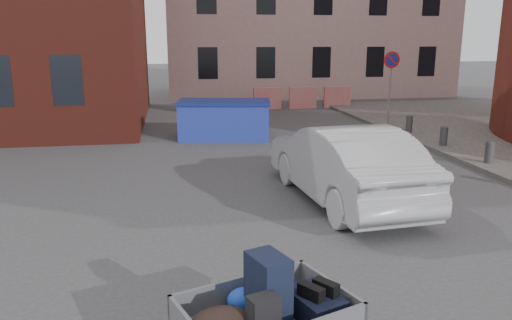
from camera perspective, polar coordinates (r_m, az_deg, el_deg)
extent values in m
plane|color=#38383A|center=(8.67, 4.30, -8.11)|extent=(120.00, 120.00, 0.00)
cylinder|color=gray|center=(19.15, 15.04, 7.86)|extent=(0.07, 0.07, 2.60)
cylinder|color=red|center=(19.06, 15.26, 10.99)|extent=(0.60, 0.03, 0.60)
cylinder|color=navy|center=(19.04, 15.29, 10.98)|extent=(0.44, 0.03, 0.44)
cylinder|color=#3A3A3D|center=(14.06, 25.13, 0.81)|extent=(0.22, 0.22, 0.55)
cylinder|color=#3A3A3D|center=(15.87, 20.66, 2.57)|extent=(0.22, 0.22, 0.55)
cylinder|color=#3A3A3D|center=(17.76, 17.11, 3.95)|extent=(0.22, 0.22, 0.55)
cube|color=red|center=(23.40, 1.31, 7.03)|extent=(1.30, 0.18, 1.00)
cube|color=red|center=(23.79, 5.36, 7.09)|extent=(1.30, 0.18, 1.00)
cube|color=red|center=(24.29, 9.26, 7.10)|extent=(1.30, 0.18, 1.00)
cube|color=slate|center=(5.44, 8.48, -14.74)|extent=(0.41, 1.05, 0.28)
cube|color=slate|center=(5.45, -1.79, -14.53)|extent=(1.52, 0.58, 0.28)
cube|color=slate|center=(5.85, -3.54, -15.09)|extent=(0.31, 0.69, 0.06)
cube|color=#151B32|center=(5.00, 1.39, -14.53)|extent=(0.44, 0.53, 0.70)
cube|color=black|center=(5.23, 6.66, -16.13)|extent=(0.58, 0.70, 0.25)
cube|color=black|center=(4.73, 0.86, -17.86)|extent=(0.32, 0.26, 0.48)
ellipsoid|color=#163AAB|center=(5.30, -1.33, -15.65)|extent=(0.44, 0.41, 0.24)
cube|color=black|center=(5.06, 6.32, -14.74)|extent=(0.24, 0.28, 0.13)
cube|color=black|center=(5.16, 7.99, -14.22)|extent=(0.24, 0.28, 0.13)
cube|color=#21339D|center=(16.50, -3.64, 4.47)|extent=(3.10, 1.91, 1.16)
cube|color=navy|center=(16.41, -3.67, 6.64)|extent=(3.21, 2.03, 0.10)
imported|color=#A3A4AA|center=(10.18, 10.00, -0.33)|extent=(2.08, 4.89, 1.57)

